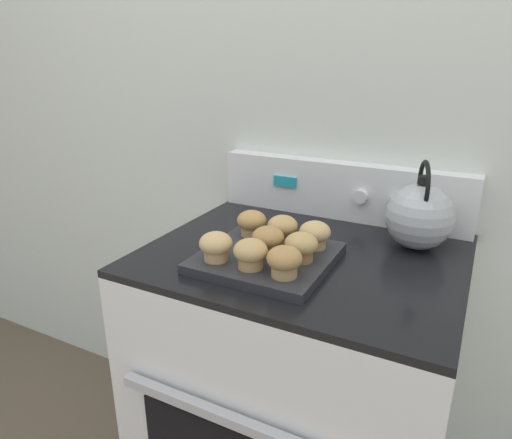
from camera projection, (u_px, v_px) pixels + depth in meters
name	position (u px, v px, depth m)	size (l,w,h in m)	color
wall_back	(351.00, 115.00, 1.31)	(8.00, 0.05, 2.40)	silver
stove_range	(298.00, 398.00, 1.28)	(0.76, 0.66, 0.90)	white
control_panel	(341.00, 190.00, 1.34)	(0.74, 0.07, 0.17)	white
muffin_pan	(267.00, 258.00, 1.07)	(0.30, 0.30, 0.02)	#28282D
muffin_r0_c0	(216.00, 246.00, 1.02)	(0.07, 0.07, 0.07)	tan
muffin_r0_c1	(251.00, 253.00, 0.98)	(0.07, 0.07, 0.07)	tan
muffin_r0_c2	(284.00, 261.00, 0.95)	(0.07, 0.07, 0.07)	tan
muffin_r1_c1	(268.00, 240.00, 1.06)	(0.07, 0.07, 0.07)	#A37A4C
muffin_r1_c2	(301.00, 246.00, 1.02)	(0.07, 0.07, 0.07)	olive
muffin_r2_c0	(252.00, 223.00, 1.16)	(0.07, 0.07, 0.07)	tan
muffin_r2_c1	(283.00, 228.00, 1.13)	(0.07, 0.07, 0.07)	olive
muffin_r2_c2	(315.00, 234.00, 1.09)	(0.07, 0.07, 0.07)	tan
tea_kettle	(419.00, 215.00, 1.13)	(0.17, 0.20, 0.22)	#ADAFB5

